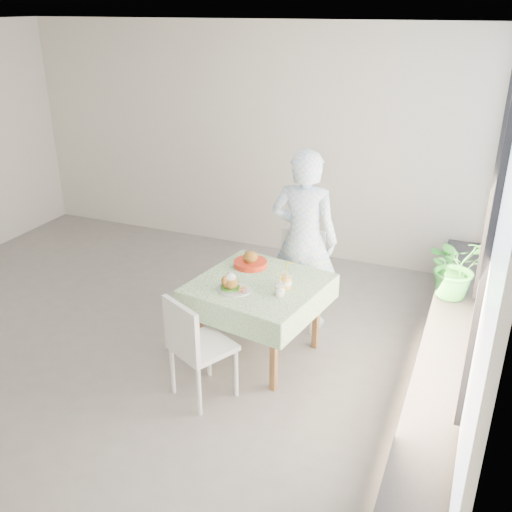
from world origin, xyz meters
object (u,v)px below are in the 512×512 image
at_px(juice_cup_orange, 286,281).
at_px(potted_plant, 456,266).
at_px(cafe_table, 259,310).
at_px(chair_far, 298,297).
at_px(chair_near, 202,366).
at_px(diner, 304,240).
at_px(main_dish, 232,285).

relative_size(juice_cup_orange, potted_plant, 0.49).
height_order(cafe_table, potted_plant, potted_plant).
height_order(chair_far, juice_cup_orange, juice_cup_orange).
xyz_separation_m(chair_near, diner, (0.36, 1.45, 0.61)).
bearing_deg(juice_cup_orange, chair_near, -122.66).
relative_size(chair_near, main_dish, 3.04).
bearing_deg(main_dish, potted_plant, 32.90).
bearing_deg(diner, juice_cup_orange, 93.80).
relative_size(main_dish, potted_plant, 0.50).
distance_m(chair_far, main_dish, 1.09).
height_order(chair_far, main_dish, chair_far).
xyz_separation_m(cafe_table, diner, (0.17, 0.72, 0.43)).
relative_size(chair_far, diner, 0.52).
xyz_separation_m(juice_cup_orange, potted_plant, (1.30, 0.90, -0.01)).
xyz_separation_m(cafe_table, main_dish, (-0.15, -0.23, 0.33)).
height_order(cafe_table, diner, diner).
height_order(chair_near, potted_plant, potted_plant).
height_order(diner, potted_plant, diner).
distance_m(cafe_table, potted_plant, 1.82).
distance_m(chair_far, juice_cup_orange, 0.89).
distance_m(chair_near, main_dish, 0.71).
relative_size(diner, main_dish, 5.94).
bearing_deg(potted_plant, juice_cup_orange, -145.45).
bearing_deg(chair_far, potted_plant, 7.49).
relative_size(chair_near, diner, 0.51).
relative_size(chair_far, potted_plant, 1.56).
bearing_deg(chair_far, chair_near, -103.17).
xyz_separation_m(diner, potted_plant, (1.39, 0.15, -0.09)).
height_order(cafe_table, chair_far, chair_far).
relative_size(chair_far, chair_near, 1.02).
relative_size(cafe_table, chair_far, 1.29).
xyz_separation_m(cafe_table, chair_far, (0.13, 0.69, -0.17)).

